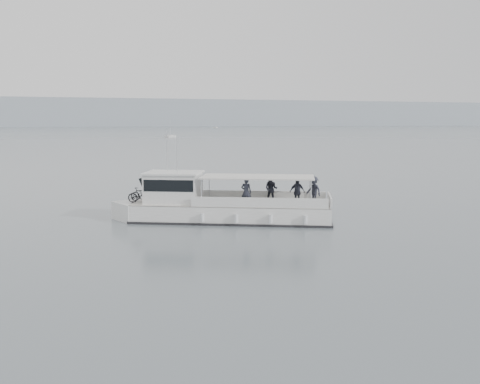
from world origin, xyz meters
name	(u,v)px	position (x,y,z in m)	size (l,w,h in m)	color
ground	(356,227)	(0.00, 0.00, 0.00)	(1400.00, 1400.00, 0.00)	#515B5F
headland	(78,113)	(0.00, 560.00, 14.00)	(1400.00, 90.00, 28.00)	#939EA8
tour_boat	(212,206)	(-6.64, 4.12, 0.85)	(11.86, 7.23, 5.17)	white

